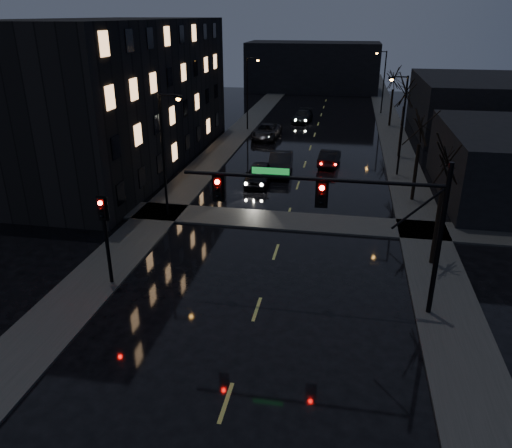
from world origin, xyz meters
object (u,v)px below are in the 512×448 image
at_px(oncoming_car_b, 280,163).
at_px(oncoming_car_d, 302,116).
at_px(oncoming_car_a, 259,174).
at_px(lead_car, 329,157).
at_px(oncoming_car_c, 267,131).

relative_size(oncoming_car_b, oncoming_car_d, 1.03).
relative_size(oncoming_car_a, oncoming_car_b, 0.89).
bearing_deg(lead_car, oncoming_car_a, 56.29).
height_order(oncoming_car_b, lead_car, oncoming_car_b).
bearing_deg(oncoming_car_c, oncoming_car_b, -72.40).
height_order(oncoming_car_c, lead_car, oncoming_car_c).
bearing_deg(oncoming_car_d, oncoming_car_b, -82.42).
bearing_deg(lead_car, oncoming_car_b, 44.69).
relative_size(oncoming_car_a, oncoming_car_c, 0.83).
height_order(oncoming_car_a, oncoming_car_d, oncoming_car_a).
xyz_separation_m(oncoming_car_b, oncoming_car_d, (-0.23, 21.70, -0.13)).
distance_m(oncoming_car_c, oncoming_car_d, 9.88).
distance_m(oncoming_car_a, lead_car, 8.15).
bearing_deg(oncoming_car_b, oncoming_car_a, -115.55).
xyz_separation_m(oncoming_car_d, lead_car, (4.16, -18.58, -0.02)).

